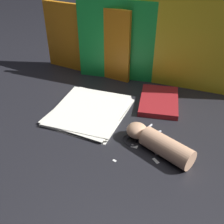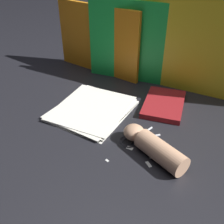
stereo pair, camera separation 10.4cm
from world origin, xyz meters
name	(u,v)px [view 2 (the right image)]	position (x,y,z in m)	size (l,w,h in m)	color
ground_plane	(114,119)	(0.00, 0.00, 0.00)	(6.00, 6.00, 0.00)	black
backdrop_panel_left	(97,40)	(-0.29, 0.38, 0.18)	(0.51, 0.10, 0.36)	orange
backdrop_panel_center	(154,46)	(0.03, 0.38, 0.20)	(0.67, 0.08, 0.40)	green
backdrop_panel_right	(207,37)	(0.26, 0.38, 0.28)	(0.70, 0.04, 0.55)	yellow
paper_stack	(92,109)	(-0.11, 0.01, 0.01)	(0.33, 0.36, 0.02)	white
book_closed	(164,104)	(0.16, 0.19, 0.01)	(0.20, 0.28, 0.02)	maroon
scissors	(132,139)	(0.12, -0.09, 0.00)	(0.15, 0.17, 0.01)	silver
hand_forearm	(154,147)	(0.22, -0.13, 0.04)	(0.28, 0.18, 0.07)	tan
paper_scrap_near	(130,148)	(0.13, -0.14, 0.00)	(0.03, 0.02, 0.00)	white
paper_scrap_mid	(149,164)	(0.22, -0.19, 0.00)	(0.03, 0.03, 0.00)	white
paper_scrap_far	(150,156)	(0.21, -0.15, 0.00)	(0.02, 0.03, 0.00)	white
paper_scrap_side	(107,160)	(0.09, -0.23, 0.00)	(0.02, 0.01, 0.00)	white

